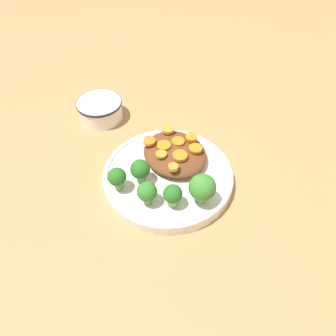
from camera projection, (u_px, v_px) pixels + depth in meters
name	position (u px, v px, depth m)	size (l,w,h in m)	color
ground_plane	(168.00, 180.00, 0.63)	(4.00, 4.00, 0.00)	tan
plate	(168.00, 176.00, 0.62)	(0.25, 0.25, 0.02)	white
dip_bowl	(100.00, 109.00, 0.74)	(0.10, 0.10, 0.04)	white
stew_mound	(175.00, 153.00, 0.63)	(0.13, 0.12, 0.03)	brown
broccoli_floret_0	(202.00, 188.00, 0.55)	(0.05, 0.05, 0.06)	#7FA85B
broccoli_floret_1	(147.00, 192.00, 0.55)	(0.04, 0.04, 0.05)	#759E51
broccoli_floret_2	(173.00, 195.00, 0.55)	(0.03, 0.03, 0.05)	#7FA85B
broccoli_floret_3	(117.00, 178.00, 0.57)	(0.03, 0.03, 0.05)	#759E51
broccoli_floret_4	(140.00, 170.00, 0.58)	(0.04, 0.04, 0.05)	#7FA85B
carrot_slice_0	(168.00, 129.00, 0.65)	(0.02, 0.02, 0.01)	orange
carrot_slice_1	(195.00, 148.00, 0.62)	(0.03, 0.03, 0.01)	orange
carrot_slice_2	(164.00, 146.00, 0.62)	(0.03, 0.03, 0.00)	orange
carrot_slice_3	(178.00, 154.00, 0.61)	(0.03, 0.03, 0.01)	orange
carrot_slice_4	(159.00, 155.00, 0.60)	(0.02, 0.02, 0.01)	orange
carrot_slice_5	(151.00, 141.00, 0.63)	(0.02, 0.02, 0.01)	orange
carrot_slice_6	(178.00, 141.00, 0.63)	(0.02, 0.02, 0.00)	orange
carrot_slice_7	(191.00, 137.00, 0.64)	(0.02, 0.02, 0.01)	orange
carrot_slice_8	(175.00, 166.00, 0.58)	(0.02, 0.02, 0.01)	orange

